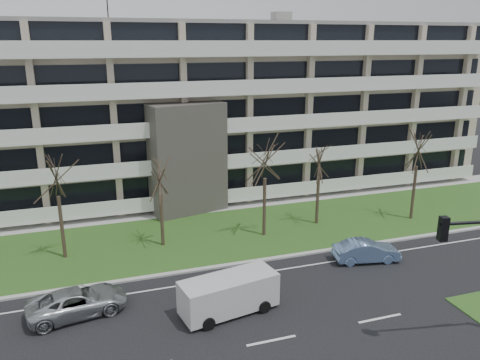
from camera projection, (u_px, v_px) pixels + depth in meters
name	position (u px, v px, depth m)	size (l,w,h in m)	color
ground	(271.00, 341.00, 22.26)	(160.00, 160.00, 0.00)	black
grass_verge	(205.00, 236.00, 34.09)	(90.00, 10.00, 0.06)	#31541C
curb	(224.00, 266.00, 29.52)	(90.00, 0.35, 0.12)	#B2B2AD
sidewalk	(189.00, 211.00, 39.09)	(90.00, 2.00, 0.08)	#B2B2AD
lane_edge_line	(231.00, 277.00, 28.17)	(90.00, 0.12, 0.01)	white
apartment_building	(171.00, 109.00, 43.12)	(60.50, 15.10, 18.75)	beige
silver_pickup	(78.00, 302.00, 24.26)	(2.32, 5.03, 1.40)	#B5B8BD
blue_sedan	(366.00, 251.00, 30.11)	(1.48, 4.24, 1.40)	#7699CD
white_van	(230.00, 291.00, 24.33)	(5.37, 2.79, 1.98)	silver
tree_2	(55.00, 171.00, 29.03)	(3.81, 3.81, 7.62)	#382B21
tree_3	(159.00, 173.00, 31.07)	(3.37, 3.37, 6.74)	#382B21
tree_4	(265.00, 155.00, 32.53)	(3.89, 3.89, 7.79)	#382B21
tree_5	(320.00, 157.00, 34.90)	(3.44, 3.44, 6.89)	#382B21
tree_6	(419.00, 145.00, 35.65)	(3.90, 3.90, 7.81)	#382B21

